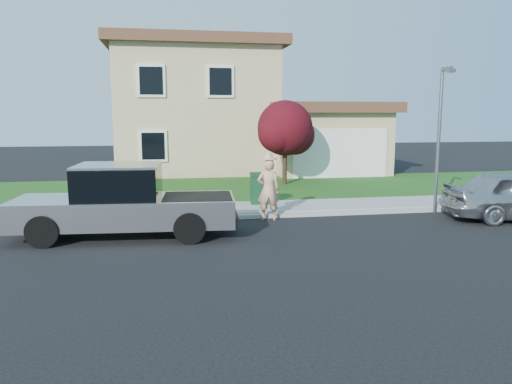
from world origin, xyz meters
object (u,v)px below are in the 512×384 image
(pickup_truck, at_px, (124,203))
(woman, at_px, (268,188))
(trash_bin, at_px, (259,188))
(street_lamp, at_px, (440,131))
(ornamental_tree, at_px, (286,131))

(pickup_truck, relative_size, woman, 2.90)
(trash_bin, xyz_separation_m, street_lamp, (5.30, -1.88, 1.89))
(woman, bearing_deg, street_lamp, -168.88)
(woman, distance_m, street_lamp, 5.64)
(trash_bin, relative_size, street_lamp, 0.22)
(pickup_truck, xyz_separation_m, ornamental_tree, (6.11, 8.01, 1.52))
(street_lamp, bearing_deg, woman, 178.92)
(woman, height_order, trash_bin, woman)
(pickup_truck, xyz_separation_m, trash_bin, (4.08, 3.30, -0.20))
(ornamental_tree, height_order, street_lamp, street_lamp)
(trash_bin, bearing_deg, ornamental_tree, 72.74)
(pickup_truck, distance_m, ornamental_tree, 10.20)
(woman, height_order, ornamental_tree, ornamental_tree)
(trash_bin, bearing_deg, woman, -86.84)
(ornamental_tree, bearing_deg, pickup_truck, -127.34)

